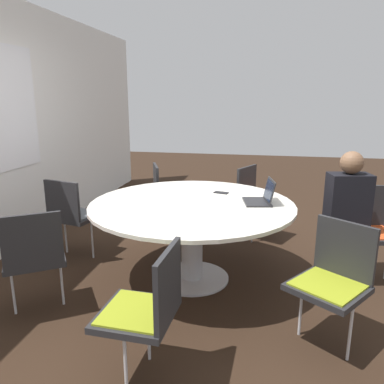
{
  "coord_description": "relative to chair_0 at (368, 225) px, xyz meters",
  "views": [
    {
      "loc": [
        -3.16,
        -0.62,
        1.66
      ],
      "look_at": [
        0.0,
        0.0,
        0.84
      ],
      "focal_mm": 35.0,
      "sensor_mm": 36.0,
      "label": 1
    }
  ],
  "objects": [
    {
      "name": "ground_plane",
      "position": [
        -0.38,
        1.59,
        -0.51
      ],
      "size": [
        16.0,
        16.0,
        0.0
      ],
      "primitive_type": "plane",
      "color": "black"
    },
    {
      "name": "conference_table",
      "position": [
        -0.38,
        1.59,
        0.1
      ],
      "size": [
        1.83,
        1.83,
        0.74
      ],
      "color": "#B7B7BC",
      "rests_on": "ground_plane"
    },
    {
      "name": "chair_0",
      "position": [
        0.0,
        0.0,
        0.0
      ],
      "size": [
        0.5,
        0.51,
        0.86
      ],
      "rotation": [
        0.0,
        0.0,
        8.05
      ],
      "color": "#262628",
      "rests_on": "ground_plane"
    },
    {
      "name": "chair_1",
      "position": [
        0.85,
        1.06,
        0.0
      ],
      "size": [
        0.58,
        0.57,
        0.86
      ],
      "rotation": [
        0.0,
        0.0,
        8.96
      ],
      "color": "#262628",
      "rests_on": "ground_plane"
    },
    {
      "name": "chair_2",
      "position": [
        0.83,
        2.15,
        0.0
      ],
      "size": [
        0.57,
        0.55,
        0.86
      ],
      "rotation": [
        0.0,
        0.0,
        9.81
      ],
      "color": "#262628",
      "rests_on": "ground_plane"
    },
    {
      "name": "chair_3",
      "position": [
        -0.14,
        2.91,
        0.0
      ],
      "size": [
        0.51,
        0.52,
        0.86
      ],
      "rotation": [
        0.0,
        0.0,
        10.77
      ],
      "color": "#262628",
      "rests_on": "ground_plane"
    },
    {
      "name": "chair_4",
      "position": [
        -1.18,
        2.66,
        0.0
      ],
      "size": [
        0.59,
        0.6,
        0.86
      ],
      "rotation": [
        0.0,
        0.0,
        11.59
      ],
      "color": "#262628",
      "rests_on": "ground_plane"
    },
    {
      "name": "chair_5",
      "position": [
        -1.71,
        1.59,
        0.0
      ],
      "size": [
        0.46,
        0.44,
        0.86
      ],
      "rotation": [
        0.0,
        0.0,
        12.52
      ],
      "color": "#262628",
      "rests_on": "ground_plane"
    },
    {
      "name": "chair_6",
      "position": [
        -1.13,
        0.48,
        0.0
      ],
      "size": [
        0.6,
        0.6,
        0.86
      ],
      "rotation": [
        0.0,
        0.0,
        13.49
      ],
      "color": "#262628",
      "rests_on": "ground_plane"
    },
    {
      "name": "person_0",
      "position": [
        -0.13,
        0.22,
        0.19
      ],
      "size": [
        0.31,
        0.4,
        1.21
      ],
      "rotation": [
        0.0,
        0.0,
        8.05
      ],
      "color": "black",
      "rests_on": "ground_plane"
    },
    {
      "name": "laptop",
      "position": [
        -0.26,
        0.98,
        0.28
      ],
      "size": [
        0.34,
        0.3,
        0.21
      ],
      "rotation": [
        0.0,
        0.0,
        3.33
      ],
      "color": "#232326",
      "rests_on": "conference_table"
    },
    {
      "name": "cell_phone",
      "position": [
        0.02,
        1.38,
        0.23
      ],
      "size": [
        0.1,
        0.15,
        0.01
      ],
      "color": "black",
      "rests_on": "conference_table"
    }
  ]
}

